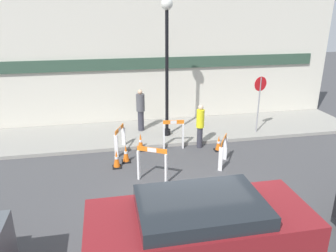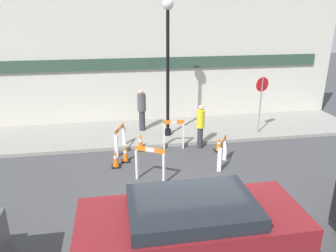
{
  "view_description": "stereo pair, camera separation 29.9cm",
  "coord_description": "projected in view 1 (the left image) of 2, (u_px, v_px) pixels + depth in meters",
  "views": [
    {
      "loc": [
        -1.89,
        -7.05,
        5.1
      ],
      "look_at": [
        0.33,
        4.16,
        1.0
      ],
      "focal_mm": 35.0,
      "sensor_mm": 36.0,
      "label": 1
    },
    {
      "loc": [
        -1.59,
        -7.1,
        5.1
      ],
      "look_at": [
        0.33,
        4.16,
        1.0
      ],
      "focal_mm": 35.0,
      "sensor_mm": 36.0,
      "label": 2
    }
  ],
  "objects": [
    {
      "name": "sidewalk_slab",
      "position": [
        152.0,
        132.0,
        14.13
      ],
      "size": [
        18.0,
        3.07,
        0.13
      ],
      "color": "gray",
      "rests_on": "ground_plane"
    },
    {
      "name": "barricade_3",
      "position": [
        152.0,
        163.0,
        10.08
      ],
      "size": [
        0.91,
        0.58,
        1.14
      ],
      "rotation": [
        0.0,
        0.0,
        12.06
      ],
      "color": "white",
      "rests_on": "ground_plane"
    },
    {
      "name": "parked_car_1",
      "position": [
        199.0,
        235.0,
        6.29
      ],
      "size": [
        4.27,
        1.92,
        1.78
      ],
      "color": "maroon",
      "rests_on": "ground_plane"
    },
    {
      "name": "streetlamp_post",
      "position": [
        167.0,
        51.0,
        12.52
      ],
      "size": [
        0.44,
        0.44,
        5.35
      ],
      "color": "black",
      "rests_on": "sidewalk_slab"
    },
    {
      "name": "barricade_2",
      "position": [
        120.0,
        139.0,
        12.14
      ],
      "size": [
        0.46,
        0.9,
        1.01
      ],
      "rotation": [
        0.0,
        0.0,
        10.62
      ],
      "color": "white",
      "rests_on": "ground_plane"
    },
    {
      "name": "person_worker",
      "position": [
        200.0,
        125.0,
        12.47
      ],
      "size": [
        0.4,
        0.4,
        1.72
      ],
      "rotation": [
        0.0,
        0.0,
        -2.7
      ],
      "color": "#33333D",
      "rests_on": "ground_plane"
    },
    {
      "name": "barricade_1",
      "position": [
        173.0,
        133.0,
        12.49
      ],
      "size": [
        0.81,
        0.22,
        1.15
      ],
      "rotation": [
        0.0,
        0.0,
        9.31
      ],
      "color": "white",
      "rests_on": "ground_plane"
    },
    {
      "name": "ground_plane",
      "position": [
        186.0,
        215.0,
        8.57
      ],
      "size": [
        60.0,
        60.0,
        0.0
      ],
      "primitive_type": "plane",
      "color": "#424244"
    },
    {
      "name": "stop_sign",
      "position": [
        259.0,
        96.0,
        13.49
      ],
      "size": [
        0.59,
        0.16,
        2.38
      ],
      "rotation": [
        0.0,
        0.0,
        3.38
      ],
      "color": "gray",
      "rests_on": "sidewalk_slab"
    },
    {
      "name": "traffic_cone_0",
      "position": [
        117.0,
        159.0,
        11.06
      ],
      "size": [
        0.3,
        0.3,
        0.64
      ],
      "color": "black",
      "rests_on": "ground_plane"
    },
    {
      "name": "barricade_0",
      "position": [
        223.0,
        150.0,
        11.16
      ],
      "size": [
        0.6,
        0.91,
        1.0
      ],
      "rotation": [
        0.0,
        0.0,
        7.33
      ],
      "color": "white",
      "rests_on": "ground_plane"
    },
    {
      "name": "traffic_cone_3",
      "position": [
        219.0,
        144.0,
        12.4
      ],
      "size": [
        0.3,
        0.3,
        0.59
      ],
      "color": "black",
      "rests_on": "ground_plane"
    },
    {
      "name": "person_pedestrian",
      "position": [
        141.0,
        109.0,
        13.87
      ],
      "size": [
        0.49,
        0.49,
        1.8
      ],
      "rotation": [
        0.0,
        0.0,
        2.62
      ],
      "color": "#33333D",
      "rests_on": "sidewalk_slab"
    },
    {
      "name": "storefront_facade",
      "position": [
        146.0,
        64.0,
        14.71
      ],
      "size": [
        18.0,
        0.22,
        5.5
      ],
      "color": "beige",
      "rests_on": "ground_plane"
    },
    {
      "name": "traffic_cone_1",
      "position": [
        126.0,
        154.0,
        11.46
      ],
      "size": [
        0.3,
        0.3,
        0.64
      ],
      "color": "black",
      "rests_on": "ground_plane"
    },
    {
      "name": "traffic_cone_2",
      "position": [
        141.0,
        142.0,
        12.4
      ],
      "size": [
        0.3,
        0.3,
        0.68
      ],
      "color": "black",
      "rests_on": "ground_plane"
    }
  ]
}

